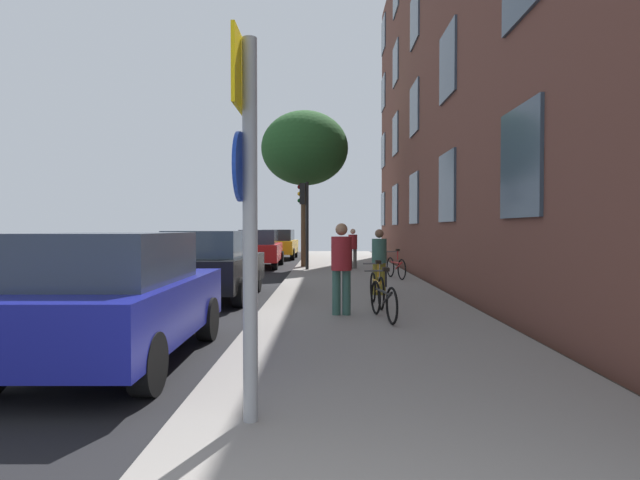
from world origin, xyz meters
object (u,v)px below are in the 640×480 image
at_px(sign_post, 247,195).
at_px(pedestrian_1, 379,257).
at_px(car_1, 212,264).
at_px(tree_near, 305,149).
at_px(car_0, 116,297).
at_px(bicycle_1, 377,288).
at_px(car_3, 279,244).
at_px(car_2, 260,248).
at_px(bicycle_2, 396,267).
at_px(pedestrian_0, 341,263).
at_px(pedestrian_2, 353,246).
at_px(bicycle_0, 383,299).
at_px(traffic_light, 304,209).

height_order(sign_post, pedestrian_1, sign_post).
bearing_deg(car_1, sign_post, -75.23).
distance_m(tree_near, car_0, 15.41).
relative_size(bicycle_1, car_3, 0.41).
bearing_deg(car_2, pedestrian_1, -67.39).
distance_m(bicycle_2, car_3, 12.99).
distance_m(bicycle_1, pedestrian_1, 1.83).
bearing_deg(pedestrian_0, tree_near, 95.66).
height_order(car_0, car_1, same).
distance_m(sign_post, tree_near, 17.16).
relative_size(pedestrian_2, car_1, 0.37).
xyz_separation_m(pedestrian_0, car_1, (-2.99, 2.80, -0.22)).
distance_m(bicycle_1, car_1, 4.14).
distance_m(bicycle_0, pedestrian_0, 1.03).
xyz_separation_m(tree_near, car_2, (-1.99, 0.90, -4.11)).
bearing_deg(pedestrian_1, car_2, 112.61).
height_order(tree_near, car_0, tree_near).
height_order(car_0, car_2, same).
xyz_separation_m(bicycle_2, pedestrian_1, (-0.94, -3.96, 0.52)).
xyz_separation_m(bicycle_1, pedestrian_0, (-0.75, -1.06, 0.58)).
distance_m(bicycle_2, pedestrian_1, 4.10).
bearing_deg(bicycle_2, bicycle_1, -101.52).
relative_size(sign_post, pedestrian_0, 1.87).
distance_m(sign_post, car_3, 24.02).
relative_size(traffic_light, bicycle_2, 2.12).
height_order(traffic_light, bicycle_2, traffic_light).
xyz_separation_m(tree_near, bicycle_2, (3.08, -5.05, -4.48)).
height_order(sign_post, car_1, sign_post).
xyz_separation_m(pedestrian_2, car_0, (-3.62, -13.69, -0.17)).
bearing_deg(pedestrian_0, pedestrian_2, 85.96).
height_order(sign_post, pedestrian_2, sign_post).
height_order(traffic_light, bicycle_1, traffic_light).
relative_size(traffic_light, pedestrian_1, 2.16).
xyz_separation_m(pedestrian_2, car_3, (-3.64, 8.08, -0.17)).
height_order(pedestrian_0, car_3, pedestrian_0).
relative_size(pedestrian_1, car_0, 0.39).
bearing_deg(car_2, traffic_light, -50.37).
bearing_deg(bicycle_1, tree_near, 100.11).
distance_m(traffic_light, bicycle_1, 9.58).
xyz_separation_m(traffic_light, bicycle_0, (1.83, -10.69, -1.95)).
height_order(bicycle_1, bicycle_2, bicycle_1).
bearing_deg(pedestrian_2, traffic_light, -165.45).
bearing_deg(car_1, tree_near, 78.59).
relative_size(pedestrian_0, car_1, 0.40).
bearing_deg(traffic_light, car_3, 101.61).
bearing_deg(sign_post, car_3, 94.72).
distance_m(sign_post, pedestrian_1, 8.16).
height_order(pedestrian_1, pedestrian_2, pedestrian_2).
relative_size(tree_near, bicycle_2, 4.05).
relative_size(tree_near, bicycle_1, 3.85).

